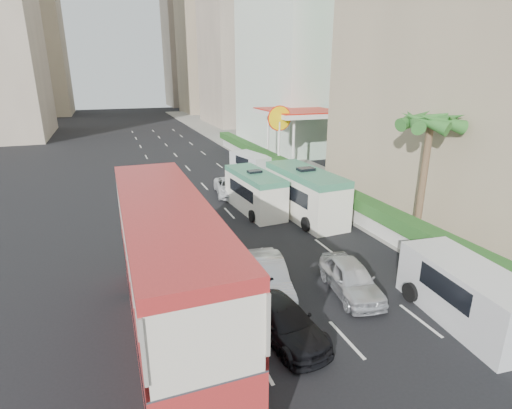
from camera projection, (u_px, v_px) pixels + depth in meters
name	position (u px, v px, depth m)	size (l,w,h in m)	color
ground_plane	(327.00, 307.00, 15.71)	(200.00, 200.00, 0.00)	black
double_decker_bus	(169.00, 275.00, 12.93)	(2.50, 11.00, 5.06)	#B12827
car_silver_lane_a	(266.00, 293.00, 16.72)	(1.57, 4.49, 1.48)	silver
car_silver_lane_b	(350.00, 293.00, 16.75)	(1.63, 4.04, 1.38)	silver
car_black	(283.00, 335.00, 14.03)	(1.72, 4.24, 1.23)	black
van_asset	(230.00, 195.00, 30.30)	(2.02, 4.38, 1.22)	silver
minibus_near	(255.00, 192.00, 26.39)	(1.96, 5.88, 2.61)	silver
minibus_far	(305.00, 194.00, 25.18)	(2.28, 6.84, 3.03)	silver
panel_van_near	(467.00, 294.00, 14.62)	(2.15, 5.38, 2.15)	silver
panel_van_far	(251.00, 164.00, 36.07)	(1.87, 4.67, 1.87)	silver
sidewalk	(280.00, 162.00, 40.92)	(6.00, 120.00, 0.18)	#99968C
kerb_wall	(305.00, 186.00, 30.02)	(0.30, 44.00, 1.00)	silver
hedge	(306.00, 175.00, 29.75)	(1.10, 44.00, 0.70)	#2D6626
palm_tree	(423.00, 182.00, 20.80)	(0.36, 0.36, 6.40)	brown
shell_station	(299.00, 138.00, 38.64)	(6.50, 8.00, 5.50)	silver
tower_far_a	(211.00, 10.00, 87.44)	(14.00, 14.00, 44.00)	tan
tower_far_b	(191.00, 29.00, 107.64)	(14.00, 14.00, 40.00)	#B3A18D
tower_left_b	(15.00, 0.00, 81.31)	(16.00, 16.00, 46.00)	tan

